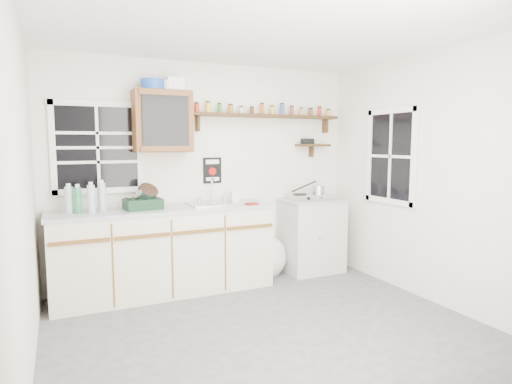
# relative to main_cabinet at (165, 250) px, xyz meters

# --- Properties ---
(room) EXTENTS (3.64, 3.24, 2.54)m
(room) POSITION_rel_main_cabinet_xyz_m (0.58, -1.30, 0.79)
(room) COLOR #48484A
(room) RESTS_ON ground
(main_cabinet) EXTENTS (2.31, 0.63, 0.92)m
(main_cabinet) POSITION_rel_main_cabinet_xyz_m (0.00, 0.00, 0.00)
(main_cabinet) COLOR beige
(main_cabinet) RESTS_ON floor
(right_cabinet) EXTENTS (0.73, 0.57, 0.91)m
(right_cabinet) POSITION_rel_main_cabinet_xyz_m (1.83, 0.03, -0.01)
(right_cabinet) COLOR #B3B3AC
(right_cabinet) RESTS_ON floor
(sink) EXTENTS (0.52, 0.44, 0.29)m
(sink) POSITION_rel_main_cabinet_xyz_m (0.54, 0.01, 0.47)
(sink) COLOR #B0B0B4
(sink) RESTS_ON main_cabinet
(upper_cabinet) EXTENTS (0.60, 0.32, 0.65)m
(upper_cabinet) POSITION_rel_main_cabinet_xyz_m (0.03, 0.14, 1.36)
(upper_cabinet) COLOR #5B3016
(upper_cabinet) RESTS_ON wall_back
(upper_cabinet_clutter) EXTENTS (0.45, 0.24, 0.14)m
(upper_cabinet_clutter) POSITION_rel_main_cabinet_xyz_m (0.04, 0.14, 1.75)
(upper_cabinet_clutter) COLOR #1B4AB3
(upper_cabinet_clutter) RESTS_ON upper_cabinet
(spice_shelf) EXTENTS (1.91, 0.18, 0.35)m
(spice_shelf) POSITION_rel_main_cabinet_xyz_m (1.30, 0.21, 1.47)
(spice_shelf) COLOR black
(spice_shelf) RESTS_ON wall_back
(secondary_shelf) EXTENTS (0.45, 0.16, 0.24)m
(secondary_shelf) POSITION_rel_main_cabinet_xyz_m (1.94, 0.22, 1.12)
(secondary_shelf) COLOR black
(secondary_shelf) RESTS_ON wall_back
(warning_sign) EXTENTS (0.22, 0.02, 0.30)m
(warning_sign) POSITION_rel_main_cabinet_xyz_m (0.63, 0.29, 0.82)
(warning_sign) COLOR black
(warning_sign) RESTS_ON wall_back
(window_back) EXTENTS (0.93, 0.03, 0.98)m
(window_back) POSITION_rel_main_cabinet_xyz_m (-0.62, 0.29, 1.09)
(window_back) COLOR black
(window_back) RESTS_ON wall_back
(window_right) EXTENTS (0.03, 0.78, 1.08)m
(window_right) POSITION_rel_main_cabinet_xyz_m (2.37, -0.75, 0.99)
(window_right) COLOR black
(window_right) RESTS_ON wall_back
(water_bottles) EXTENTS (0.38, 0.17, 0.31)m
(water_bottles) POSITION_rel_main_cabinet_xyz_m (-0.77, 0.01, 0.60)
(water_bottles) COLOR #A2B7BE
(water_bottles) RESTS_ON main_cabinet
(dish_rack) EXTENTS (0.39, 0.31, 0.27)m
(dish_rack) POSITION_rel_main_cabinet_xyz_m (-0.21, -0.00, 0.55)
(dish_rack) COLOR black
(dish_rack) RESTS_ON main_cabinet
(soap_bottle) EXTENTS (0.10, 0.10, 0.20)m
(soap_bottle) POSITION_rel_main_cabinet_xyz_m (0.81, 0.05, 0.56)
(soap_bottle) COLOR silver
(soap_bottle) RESTS_ON main_cabinet
(rag) EXTENTS (0.14, 0.13, 0.02)m
(rag) POSITION_rel_main_cabinet_xyz_m (0.93, -0.18, 0.47)
(rag) COLOR maroon
(rag) RESTS_ON main_cabinet
(hotplate) EXTENTS (0.54, 0.33, 0.07)m
(hotplate) POSITION_rel_main_cabinet_xyz_m (1.79, 0.01, 0.48)
(hotplate) COLOR #B0B0B4
(hotplate) RESTS_ON right_cabinet
(saucepan) EXTENTS (0.36, 0.27, 0.17)m
(saucepan) POSITION_rel_main_cabinet_xyz_m (1.91, 0.01, 0.56)
(saucepan) COLOR #B0B0B4
(saucepan) RESTS_ON hotplate
(trash_bag) EXTENTS (0.47, 0.42, 0.53)m
(trash_bag) POSITION_rel_main_cabinet_xyz_m (1.24, 0.09, -0.23)
(trash_bag) COLOR silver
(trash_bag) RESTS_ON floor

